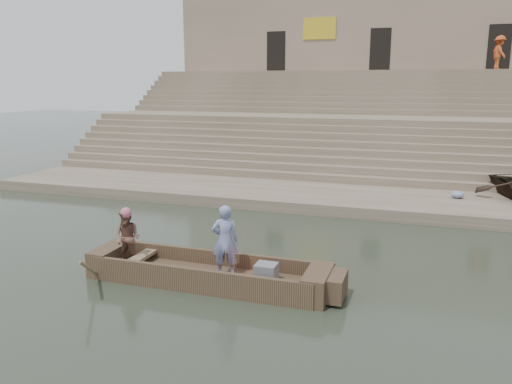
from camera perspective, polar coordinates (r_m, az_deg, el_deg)
The scene contains 12 objects.
ground at distance 11.39m, azimuth 11.89°, elevation -11.09°, with size 120.00×120.00×0.00m, color #293225.
lower_landing at distance 18.94m, azimuth 14.81°, elevation -1.15°, with size 32.00×4.00×0.40m, color gray.
mid_landing at distance 26.13m, azimuth 16.11°, elevation 5.07°, with size 32.00×3.00×2.80m, color gray.
upper_landing at distance 32.99m, azimuth 16.82°, elevation 8.53°, with size 32.00×3.00×5.20m, color gray.
ghat_steps at distance 27.76m, azimuth 16.32°, elevation 6.28°, with size 32.00×11.00×5.20m.
building_wall at distance 36.95m, azimuth 17.34°, elevation 13.51°, with size 32.00×5.07×11.20m.
main_rowboat at distance 11.67m, azimuth -5.54°, elevation -9.70°, with size 5.00×1.30×0.22m, color brown.
rowboat_trim at distance 11.51m, azimuth -4.63°, elevation -8.94°, with size 6.04×2.63×2.01m.
standing_man at distance 11.25m, azimuth -3.53°, elevation -5.51°, with size 0.59×0.39×1.63m, color navy.
rowing_man at distance 12.26m, azimuth -14.38°, elevation -5.08°, with size 0.65×0.51×1.34m, color #21644A.
television at distance 11.09m, azimuth 1.11°, elevation -9.12°, with size 0.46×0.42×0.40m.
pedestrian at distance 32.52m, azimuth 25.87°, elevation 14.05°, with size 1.21×0.70×1.87m, color #B5481E.
Camera 1 is at (1.06, -10.42, 4.47)m, focal length 35.26 mm.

